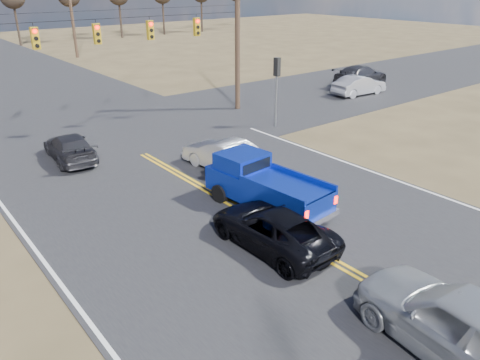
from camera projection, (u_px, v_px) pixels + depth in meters
ground at (391, 295)px, 12.60m from camera, size 160.00×160.00×0.00m
road_main at (189, 180)px, 19.77m from camera, size 14.00×120.00×0.02m
road_cross at (109, 135)px, 25.50m from camera, size 120.00×12.00×0.02m
signal_gantry at (109, 38)px, 23.63m from camera, size 19.60×4.83×10.00m
utility_poles at (105, 37)px, 22.72m from camera, size 19.60×58.32×10.00m
treeline at (39, 15)px, 29.67m from camera, size 87.00×117.80×7.40m
pickup_truck at (264, 185)px, 17.07m from camera, size 2.35×5.11×1.86m
silver_suv at (465, 327)px, 10.14m from camera, size 2.74×5.44×1.78m
black_suv at (272, 228)px, 14.68m from camera, size 2.16×4.54×1.25m
white_car_queue at (224, 155)px, 20.63m from camera, size 2.02×4.33×1.37m
dgrey_car_queue at (70, 147)px, 21.76m from camera, size 2.16×4.41×1.24m
cross_car_east_near at (359, 85)px, 34.05m from camera, size 1.84×4.41×1.42m
cross_car_east_far at (360, 75)px, 37.22m from camera, size 2.62×5.52×1.55m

